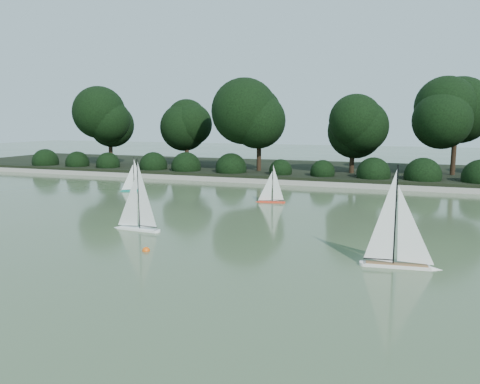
# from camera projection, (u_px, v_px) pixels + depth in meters

# --- Properties ---
(ground) EXTENTS (80.00, 80.00, 0.00)m
(ground) POSITION_uv_depth(u_px,v_px,m) (237.00, 242.00, 9.78)
(ground) COLOR #394A2C
(ground) RESTS_ON ground
(pond_coping) EXTENTS (40.00, 0.35, 0.18)m
(pond_coping) POSITION_uv_depth(u_px,v_px,m) (318.00, 184.00, 18.13)
(pond_coping) COLOR gray
(pond_coping) RESTS_ON ground
(far_bank) EXTENTS (40.00, 8.00, 0.30)m
(far_bank) POSITION_uv_depth(u_px,v_px,m) (334.00, 172.00, 21.84)
(far_bank) COLOR black
(far_bank) RESTS_ON ground
(tree_line) EXTENTS (26.31, 3.93, 4.39)m
(tree_line) POSITION_uv_depth(u_px,v_px,m) (359.00, 118.00, 19.59)
(tree_line) COLOR black
(tree_line) RESTS_ON ground
(shrub_hedge) EXTENTS (29.10, 1.10, 1.10)m
(shrub_hedge) POSITION_uv_depth(u_px,v_px,m) (322.00, 172.00, 18.91)
(shrub_hedge) COLOR black
(shrub_hedge) RESTS_ON ground
(sailboat_white_a) EXTENTS (1.30, 0.30, 1.77)m
(sailboat_white_a) POSITION_uv_depth(u_px,v_px,m) (134.00, 218.00, 10.83)
(sailboat_white_a) COLOR white
(sailboat_white_a) RESTS_ON ground
(sailboat_white_b) EXTENTS (1.39, 0.38, 1.90)m
(sailboat_white_b) POSITION_uv_depth(u_px,v_px,m) (403.00, 251.00, 8.04)
(sailboat_white_b) COLOR white
(sailboat_white_b) RESTS_ON ground
(sailboat_orange) EXTENTS (0.96, 0.31, 1.30)m
(sailboat_orange) POSITION_uv_depth(u_px,v_px,m) (269.00, 196.00, 14.48)
(sailboat_orange) COLOR red
(sailboat_orange) RESTS_ON ground
(sailboat_teal) EXTENTS (0.93, 0.48, 1.30)m
(sailboat_teal) POSITION_uv_depth(u_px,v_px,m) (131.00, 186.00, 16.78)
(sailboat_teal) COLOR #097E6A
(sailboat_teal) RESTS_ON ground
(race_buoy) EXTENTS (0.15, 0.15, 0.15)m
(race_buoy) POSITION_uv_depth(u_px,v_px,m) (146.00, 251.00, 9.11)
(race_buoy) COLOR #F5570C
(race_buoy) RESTS_ON ground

